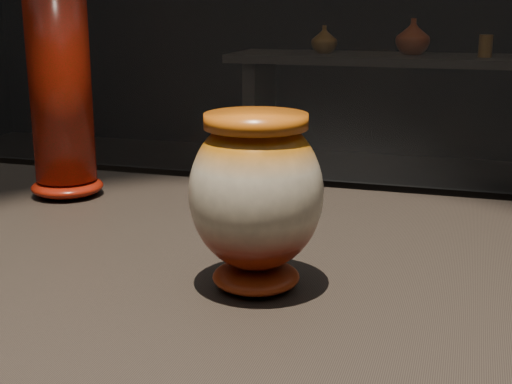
{
  "coord_description": "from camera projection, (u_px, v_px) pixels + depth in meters",
  "views": [
    {
      "loc": [
        0.19,
        -0.79,
        1.21
      ],
      "look_at": [
        -0.03,
        -0.07,
        1.01
      ],
      "focal_mm": 50.0,
      "sensor_mm": 36.0,
      "label": 1
    }
  ],
  "objects": [
    {
      "name": "back_shelf",
      "position": [
        392.0,
        98.0,
        4.4
      ],
      "size": [
        2.0,
        0.6,
        0.9
      ],
      "color": "black",
      "rests_on": "ground"
    },
    {
      "name": "back_vase_left",
      "position": [
        324.0,
        40.0,
        4.42
      ],
      "size": [
        0.23,
        0.23,
        0.17
      ],
      "primitive_type": "imported",
      "rotation": [
        0.0,
        0.0,
        3.96
      ],
      "color": "#915115",
      "rests_on": "back_shelf"
    },
    {
      "name": "tall_vase",
      "position": [
        60.0,
        87.0,
        1.15
      ],
      "size": [
        0.13,
        0.13,
        0.38
      ],
      "rotation": [
        0.0,
        0.0,
        -0.07
      ],
      "color": "#A3130A",
      "rests_on": "display_plinth"
    },
    {
      "name": "back_vase_right",
      "position": [
        485.0,
        46.0,
        4.12
      ],
      "size": [
        0.08,
        0.08,
        0.13
      ],
      "primitive_type": "cylinder",
      "color": "#915115",
      "rests_on": "back_shelf"
    },
    {
      "name": "main_vase",
      "position": [
        256.0,
        195.0,
        0.78
      ],
      "size": [
        0.16,
        0.16,
        0.2
      ],
      "rotation": [
        0.0,
        0.0,
        0.09
      ],
      "color": "#691809",
      "rests_on": "display_plinth"
    },
    {
      "name": "back_vase_mid",
      "position": [
        413.0,
        37.0,
        4.31
      ],
      "size": [
        0.21,
        0.21,
        0.22
      ],
      "primitive_type": "imported",
      "rotation": [
        0.0,
        0.0,
        0.02
      ],
      "color": "#691809",
      "rests_on": "back_shelf"
    }
  ]
}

